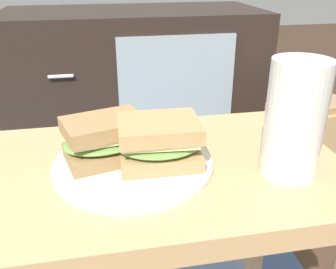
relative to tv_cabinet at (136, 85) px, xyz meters
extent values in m
cube|color=tan|center=(-0.06, -0.95, 0.15)|extent=(0.56, 0.36, 0.04)
cylinder|color=tan|center=(-0.30, -0.80, -0.08)|extent=(0.04, 0.04, 0.43)
cylinder|color=tan|center=(0.19, -0.80, -0.08)|extent=(0.04, 0.04, 0.43)
cube|color=black|center=(0.00, 0.00, 0.00)|extent=(0.96, 0.44, 0.58)
cube|color=#8C9EA8|center=(0.12, -0.22, 0.01)|extent=(0.40, 0.01, 0.44)
cylinder|color=silver|center=(-0.27, -0.23, 0.12)|extent=(0.08, 0.01, 0.01)
cylinder|color=silver|center=(-0.27, -0.23, -0.10)|extent=(0.08, 0.01, 0.01)
cube|color=#384C72|center=(-0.29, -0.58, -0.29)|extent=(1.28, 0.84, 0.01)
cube|color=slate|center=(-0.29, -0.58, -0.28)|extent=(1.05, 0.69, 0.00)
cylinder|color=silver|center=(-0.11, -0.94, 0.17)|extent=(0.24, 0.24, 0.01)
cube|color=#9E7A4C|center=(-0.15, -0.93, 0.19)|extent=(0.13, 0.11, 0.02)
ellipsoid|color=#729E4C|center=(-0.15, -0.93, 0.21)|extent=(0.14, 0.11, 0.02)
cube|color=beige|center=(-0.15, -0.93, 0.22)|extent=(0.12, 0.09, 0.01)
cube|color=#9E7A4C|center=(-0.15, -0.93, 0.23)|extent=(0.13, 0.11, 0.02)
cube|color=tan|center=(-0.07, -0.96, 0.19)|extent=(0.12, 0.10, 0.02)
ellipsoid|color=#729E4C|center=(-0.07, -0.96, 0.21)|extent=(0.13, 0.10, 0.02)
cube|color=beige|center=(-0.07, -0.96, 0.22)|extent=(0.11, 0.09, 0.01)
cube|color=tan|center=(-0.07, -0.96, 0.24)|extent=(0.12, 0.10, 0.02)
cylinder|color=silver|center=(0.12, -1.01, 0.25)|extent=(0.08, 0.08, 0.17)
cylinder|color=#C67219|center=(0.12, -1.01, 0.24)|extent=(0.07, 0.07, 0.14)
cylinder|color=white|center=(0.12, -1.01, 0.32)|extent=(0.07, 0.07, 0.01)
cube|color=tan|center=(0.50, -0.46, -0.12)|extent=(0.25, 0.22, 0.33)
cube|color=#987950|center=(0.50, -0.46, 0.05)|extent=(0.24, 0.19, 0.02)
camera|label=1|loc=(-0.15, -1.44, 0.46)|focal=40.12mm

